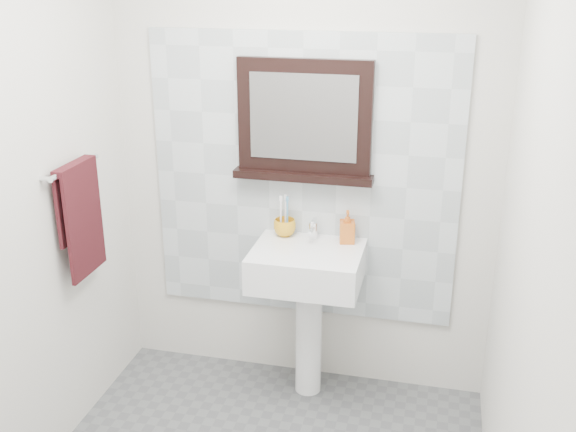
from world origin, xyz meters
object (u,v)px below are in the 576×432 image
object	(u,v)px
pedestal_sink	(307,282)
soap_dispenser	(347,227)
framed_mirror	(304,123)
hand_towel	(80,210)
toothbrush_cup	(285,227)

from	to	relation	value
pedestal_sink	soap_dispenser	xyz separation A→B (m)	(0.18, 0.13, 0.27)
soap_dispenser	framed_mirror	distance (m)	0.57
soap_dispenser	framed_mirror	world-z (taller)	framed_mirror
framed_mirror	hand_towel	xyz separation A→B (m)	(-0.95, -0.57, -0.34)
toothbrush_cup	soap_dispenser	size ratio (longest dim) A/B	0.68
pedestal_sink	toothbrush_cup	size ratio (longest dim) A/B	8.28
toothbrush_cup	framed_mirror	size ratio (longest dim) A/B	0.16
toothbrush_cup	framed_mirror	world-z (taller)	framed_mirror
pedestal_sink	soap_dispenser	distance (m)	0.35
pedestal_sink	soap_dispenser	size ratio (longest dim) A/B	5.67
framed_mirror	soap_dispenser	bearing A→B (deg)	-13.14
toothbrush_cup	framed_mirror	bearing A→B (deg)	25.43
framed_mirror	hand_towel	bearing A→B (deg)	-149.21
toothbrush_cup	soap_dispenser	xyz separation A→B (m)	(0.33, -0.01, 0.04)
soap_dispenser	toothbrush_cup	bearing A→B (deg)	166.30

